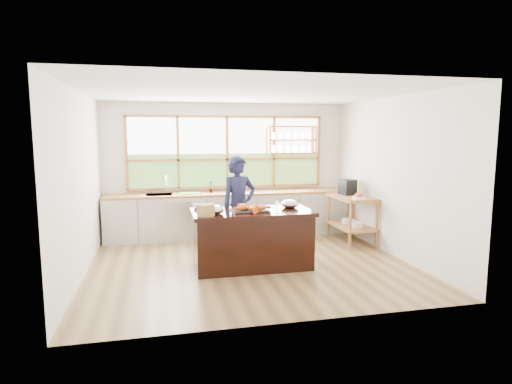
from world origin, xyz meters
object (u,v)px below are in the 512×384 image
object	(u,v)px
cook	(239,206)
espresso_machine	(348,187)
wicker_basket	(206,210)
island	(252,239)

from	to	relation	value
cook	espresso_machine	bearing A→B (deg)	-0.98
cook	wicker_basket	size ratio (longest dim) A/B	6.50
island	wicker_basket	xyz separation A→B (m)	(-0.74, -0.25, 0.53)
wicker_basket	island	bearing A→B (deg)	18.65
cook	wicker_basket	world-z (taller)	cook
island	espresso_machine	distance (m)	2.62
cook	wicker_basket	distance (m)	1.17
island	wicker_basket	distance (m)	0.94
espresso_machine	wicker_basket	size ratio (longest dim) A/B	1.14
island	cook	distance (m)	0.81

